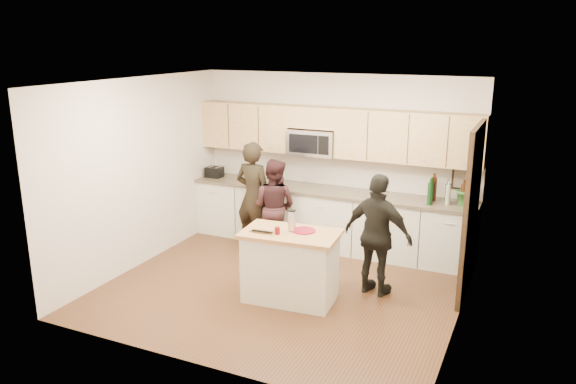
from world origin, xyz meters
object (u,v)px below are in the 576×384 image
at_px(woman_center, 274,207).
at_px(toaster, 214,172).
at_px(island, 290,266).
at_px(woman_left, 254,197).
at_px(woman_right, 378,235).

bearing_deg(woman_center, toaster, -19.54).
height_order(island, toaster, toaster).
bearing_deg(woman_left, woman_right, 167.32).
relative_size(island, toaster, 4.75).
xyz_separation_m(woman_center, woman_right, (1.84, -0.76, 0.06)).
height_order(woman_center, woman_right, woman_right).
height_order(toaster, woman_center, woman_center).
xyz_separation_m(woman_left, woman_center, (0.34, 0.00, -0.12)).
height_order(toaster, woman_left, woman_left).
xyz_separation_m(toaster, woman_left, (1.04, -0.54, -0.17)).
height_order(woman_left, woman_right, woman_left).
relative_size(woman_left, woman_center, 1.16).
bearing_deg(woman_center, island, 124.93).
bearing_deg(island, toaster, 135.21).
xyz_separation_m(woman_left, woman_right, (2.18, -0.76, -0.06)).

